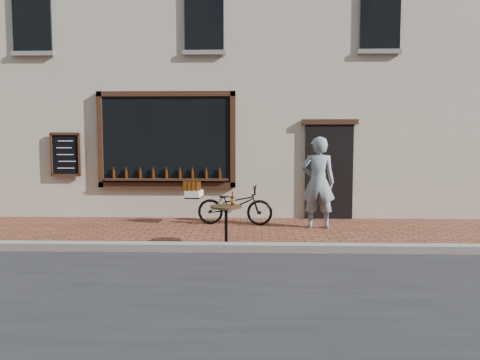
{
  "coord_description": "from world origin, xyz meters",
  "views": [
    {
      "loc": [
        0.17,
        -7.47,
        1.85
      ],
      "look_at": [
        -0.11,
        1.2,
        1.1
      ],
      "focal_mm": 35.0,
      "sensor_mm": 36.0,
      "label": 1
    }
  ],
  "objects": [
    {
      "name": "bistro_table",
      "position": [
        -0.32,
        0.56,
        0.5
      ],
      "size": [
        0.55,
        0.55,
        0.94
      ],
      "color": "black",
      "rests_on": "ground"
    },
    {
      "name": "ground",
      "position": [
        0.0,
        0.0,
        0.0
      ],
      "size": [
        90.0,
        90.0,
        0.0
      ],
      "primitive_type": "plane",
      "color": "#572D1C",
      "rests_on": "ground"
    },
    {
      "name": "shop_building",
      "position": [
        0.0,
        6.5,
        5.0
      ],
      "size": [
        28.0,
        6.2,
        10.0
      ],
      "color": "#C5B59B",
      "rests_on": "ground"
    },
    {
      "name": "kerb",
      "position": [
        0.0,
        0.2,
        0.06
      ],
      "size": [
        90.0,
        0.25,
        0.12
      ],
      "primitive_type": "cube",
      "color": "slate",
      "rests_on": "ground"
    },
    {
      "name": "cargo_bicycle",
      "position": [
        -0.3,
        2.6,
        0.44
      ],
      "size": [
        1.98,
        0.71,
        0.92
      ],
      "rotation": [
        0.0,
        0.0,
        1.48
      ],
      "color": "black",
      "rests_on": "ground"
    },
    {
      "name": "pedestrian",
      "position": [
        1.49,
        2.31,
        0.96
      ],
      "size": [
        0.72,
        0.5,
        1.91
      ],
      "primitive_type": "imported",
      "rotation": [
        0.0,
        0.0,
        3.09
      ],
      "color": "gray",
      "rests_on": "ground"
    }
  ]
}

